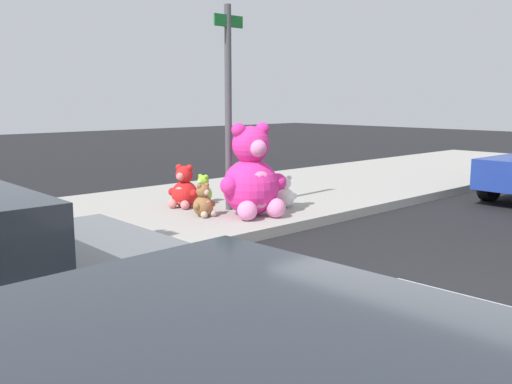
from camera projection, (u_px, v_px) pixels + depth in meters
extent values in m
plane|color=black|center=(451.00, 305.00, 5.28)|extent=(60.00, 60.00, 0.00)
cube|color=#9E9B93|center=(149.00, 215.00, 9.02)|extent=(28.00, 4.40, 0.15)
cube|color=white|center=(216.00, 354.00, 4.26)|extent=(3.20, 0.45, 0.00)
cube|color=white|center=(151.00, 320.00, 4.91)|extent=(3.20, 0.45, 0.00)
cylinder|color=#4C4C51|center=(228.00, 110.00, 8.85)|extent=(0.11, 0.11, 3.20)
cube|color=#19722D|center=(228.00, 21.00, 8.61)|extent=(0.56, 0.03, 0.18)
sphere|color=#F22D93|center=(251.00, 187.00, 8.62)|extent=(0.87, 0.87, 0.87)
ellipsoid|color=pink|center=(260.00, 190.00, 8.34)|extent=(0.51, 0.32, 0.56)
sphere|color=#F22D93|center=(251.00, 145.00, 8.52)|extent=(0.57, 0.57, 0.57)
sphere|color=pink|center=(258.00, 148.00, 8.31)|extent=(0.26, 0.26, 0.26)
sphere|color=#F22D93|center=(262.00, 129.00, 8.57)|extent=(0.22, 0.22, 0.22)
sphere|color=#F22D93|center=(278.00, 182.00, 8.70)|extent=(0.27, 0.27, 0.27)
sphere|color=pink|center=(276.00, 208.00, 8.45)|extent=(0.30, 0.30, 0.30)
sphere|color=#F22D93|center=(239.00, 130.00, 8.39)|extent=(0.22, 0.22, 0.22)
sphere|color=#F22D93|center=(229.00, 186.00, 8.33)|extent=(0.27, 0.27, 0.27)
sphere|color=pink|center=(247.00, 211.00, 8.24)|extent=(0.30, 0.30, 0.30)
sphere|color=#8CD133|center=(203.00, 194.00, 9.72)|extent=(0.30, 0.30, 0.30)
ellipsoid|color=#B8DE87|center=(199.00, 195.00, 9.63)|extent=(0.09, 0.17, 0.20)
sphere|color=#8CD133|center=(203.00, 181.00, 9.68)|extent=(0.20, 0.20, 0.20)
sphere|color=#B8DE87|center=(200.00, 182.00, 9.62)|extent=(0.09, 0.09, 0.09)
sphere|color=#8CD133|center=(206.00, 177.00, 9.62)|extent=(0.08, 0.08, 0.08)
sphere|color=#8CD133|center=(208.00, 194.00, 9.59)|extent=(0.09, 0.09, 0.09)
sphere|color=#B8DE87|center=(202.00, 201.00, 9.58)|extent=(0.10, 0.10, 0.10)
sphere|color=#8CD133|center=(200.00, 176.00, 9.71)|extent=(0.08, 0.08, 0.08)
sphere|color=#8CD133|center=(196.00, 192.00, 9.77)|extent=(0.09, 0.09, 0.09)
sphere|color=#B8DE87|center=(195.00, 200.00, 9.69)|extent=(0.10, 0.10, 0.10)
sphere|color=white|center=(284.00, 198.00, 9.25)|extent=(0.33, 0.33, 0.33)
ellipsoid|color=white|center=(285.00, 196.00, 9.37)|extent=(0.17, 0.18, 0.21)
sphere|color=white|center=(285.00, 183.00, 9.21)|extent=(0.22, 0.22, 0.22)
sphere|color=white|center=(285.00, 183.00, 9.30)|extent=(0.10, 0.10, 0.10)
sphere|color=white|center=(280.00, 178.00, 9.21)|extent=(0.08, 0.08, 0.08)
sphere|color=white|center=(275.00, 196.00, 9.31)|extent=(0.10, 0.10, 0.10)
sphere|color=white|center=(280.00, 202.00, 9.42)|extent=(0.11, 0.11, 0.11)
sphere|color=white|center=(289.00, 178.00, 9.19)|extent=(0.08, 0.08, 0.08)
sphere|color=white|center=(294.00, 196.00, 9.27)|extent=(0.10, 0.10, 0.10)
sphere|color=white|center=(290.00, 203.00, 9.39)|extent=(0.11, 0.11, 0.11)
sphere|color=olive|center=(203.00, 206.00, 8.56)|extent=(0.31, 0.31, 0.31)
ellipsoid|color=tan|center=(208.00, 207.00, 8.48)|extent=(0.17, 0.07, 0.20)
sphere|color=olive|center=(203.00, 191.00, 8.52)|extent=(0.21, 0.21, 0.21)
sphere|color=tan|center=(207.00, 192.00, 8.46)|extent=(0.09, 0.09, 0.09)
sphere|color=olive|center=(207.00, 185.00, 8.55)|extent=(0.08, 0.08, 0.08)
sphere|color=olive|center=(212.00, 204.00, 8.63)|extent=(0.10, 0.10, 0.10)
sphere|color=tan|center=(213.00, 213.00, 8.54)|extent=(0.11, 0.11, 0.11)
sphere|color=olive|center=(199.00, 186.00, 8.46)|extent=(0.08, 0.08, 0.08)
sphere|color=olive|center=(197.00, 206.00, 8.43)|extent=(0.10, 0.10, 0.10)
sphere|color=tan|center=(204.00, 215.00, 8.42)|extent=(0.11, 0.11, 0.11)
sphere|color=red|center=(185.00, 194.00, 9.28)|extent=(0.44, 0.44, 0.44)
ellipsoid|color=#DB7B7B|center=(179.00, 195.00, 9.14)|extent=(0.18, 0.26, 0.28)
sphere|color=red|center=(184.00, 174.00, 9.23)|extent=(0.29, 0.29, 0.29)
sphere|color=#DB7B7B|center=(180.00, 176.00, 9.13)|extent=(0.13, 0.13, 0.13)
sphere|color=red|center=(189.00, 168.00, 9.17)|extent=(0.11, 0.11, 0.11)
sphere|color=red|center=(194.00, 193.00, 9.14)|extent=(0.14, 0.14, 0.14)
sphere|color=#DB7B7B|center=(185.00, 205.00, 9.09)|extent=(0.15, 0.15, 0.15)
sphere|color=red|center=(179.00, 167.00, 9.25)|extent=(0.11, 0.11, 0.11)
sphere|color=red|center=(172.00, 192.00, 9.32)|extent=(0.14, 0.14, 0.14)
sphere|color=#DB7B7B|center=(173.00, 204.00, 9.19)|extent=(0.15, 0.15, 0.15)
cylinder|color=black|center=(118.00, 371.00, 3.33)|extent=(0.64, 0.23, 0.64)
cylinder|color=black|center=(16.00, 297.00, 4.58)|extent=(0.64, 0.23, 0.64)
cylinder|color=black|center=(490.00, 184.00, 10.72)|extent=(0.64, 0.23, 0.64)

